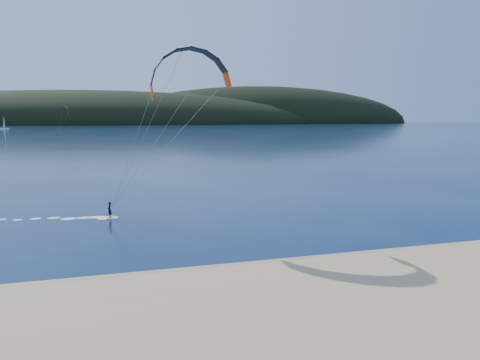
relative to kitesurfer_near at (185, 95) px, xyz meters
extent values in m
plane|color=#071438|center=(-0.24, -16.77, -11.59)|extent=(1800.00, 1800.00, 0.00)
cube|color=#927855|center=(-0.24, -12.27, -11.54)|extent=(220.00, 2.50, 0.10)
ellipsoid|color=black|center=(-50.24, 703.23, -11.59)|extent=(840.00, 280.00, 110.00)
ellipsoid|color=black|center=(259.76, 743.23, -11.59)|extent=(600.00, 240.00, 140.00)
cube|color=#D1EC1B|center=(-6.83, 4.88, -11.55)|extent=(0.75, 1.29, 0.07)
imported|color=black|center=(-6.83, 4.88, -10.76)|extent=(0.51, 0.64, 1.52)
cylinder|color=gray|center=(-3.03, 2.18, -4.98)|extent=(0.02, 0.02, 13.97)
cube|color=#D1EC1B|center=(-37.48, 193.62, -11.55)|extent=(1.18, 1.14, 0.07)
imported|color=black|center=(-37.48, 193.62, -10.76)|extent=(0.94, 0.93, 1.53)
cylinder|color=gray|center=(-35.83, 191.41, -4.46)|extent=(0.02, 0.02, 12.95)
cube|color=white|center=(-108.60, 384.88, -11.12)|extent=(7.72, 2.95, 1.32)
cylinder|color=white|center=(-108.60, 384.88, -5.91)|extent=(0.19, 0.19, 10.41)
cube|color=white|center=(-108.55, 386.21, -5.91)|extent=(0.22, 2.46, 7.57)
cube|color=white|center=(-108.55, 383.37, -7.80)|extent=(0.18, 1.89, 4.73)
camera|label=1|loc=(-5.17, -37.06, -1.99)|focal=31.57mm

